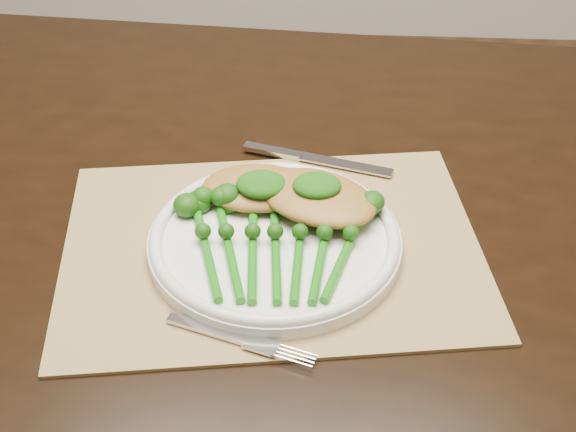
# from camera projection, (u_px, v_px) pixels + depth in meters

# --- Properties ---
(dining_table) EXTENTS (1.66, 1.01, 0.75)m
(dining_table) POSITION_uv_depth(u_px,v_px,m) (275.00, 397.00, 1.19)
(dining_table) COLOR black
(dining_table) RESTS_ON ground
(placemat) EXTENTS (0.50, 0.40, 0.00)m
(placemat) POSITION_uv_depth(u_px,v_px,m) (272.00, 247.00, 0.88)
(placemat) COLOR #9B814F
(placemat) RESTS_ON dining_table
(dinner_plate) EXTENTS (0.27, 0.27, 0.02)m
(dinner_plate) POSITION_uv_depth(u_px,v_px,m) (275.00, 240.00, 0.87)
(dinner_plate) COLOR silver
(dinner_plate) RESTS_ON placemat
(knife) EXTENTS (0.19, 0.07, 0.01)m
(knife) POSITION_uv_depth(u_px,v_px,m) (302.00, 156.00, 1.01)
(knife) COLOR silver
(knife) RESTS_ON placemat
(fork) EXTENTS (0.15, 0.06, 0.00)m
(fork) POSITION_uv_depth(u_px,v_px,m) (250.00, 342.00, 0.76)
(fork) COLOR silver
(fork) RESTS_ON placemat
(chicken_fillet_left) EXTENTS (0.13, 0.09, 0.03)m
(chicken_fillet_left) POSITION_uv_depth(u_px,v_px,m) (258.00, 188.00, 0.91)
(chicken_fillet_left) COLOR #A67430
(chicken_fillet_left) RESTS_ON dinner_plate
(chicken_fillet_right) EXTENTS (0.17, 0.15, 0.03)m
(chicken_fillet_right) POSITION_uv_depth(u_px,v_px,m) (317.00, 197.00, 0.89)
(chicken_fillet_right) COLOR #A67430
(chicken_fillet_right) RESTS_ON dinner_plate
(pesto_dollop_left) EXTENTS (0.06, 0.05, 0.02)m
(pesto_dollop_left) POSITION_uv_depth(u_px,v_px,m) (261.00, 184.00, 0.89)
(pesto_dollop_left) COLOR #0F4109
(pesto_dollop_left) RESTS_ON chicken_fillet_left
(pesto_dollop_right) EXTENTS (0.05, 0.05, 0.02)m
(pesto_dollop_right) POSITION_uv_depth(u_px,v_px,m) (317.00, 185.00, 0.88)
(pesto_dollop_right) COLOR #0F4109
(pesto_dollop_right) RESTS_ON chicken_fillet_right
(broccolini_bundle) EXTENTS (0.18, 0.19, 0.04)m
(broccolini_bundle) POSITION_uv_depth(u_px,v_px,m) (276.00, 253.00, 0.83)
(broccolini_bundle) COLOR #15660D
(broccolini_bundle) RESTS_ON dinner_plate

